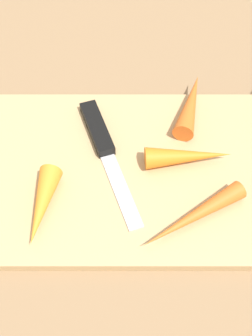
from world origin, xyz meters
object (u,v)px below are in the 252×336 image
(knife, at_px, (100,136))
(carrot_short, at_px, (188,156))
(cutting_board, at_px, (126,171))
(carrot_longest, at_px, (194,216))
(carrot_shortest, at_px, (42,206))
(carrot_long, at_px, (190,104))

(knife, height_order, carrot_short, carrot_short)
(knife, xyz_separation_m, carrot_short, (0.11, -0.04, 0.01))
(cutting_board, bearing_deg, carrot_short, 5.75)
(cutting_board, relative_size, carrot_longest, 2.65)
(carrot_longest, bearing_deg, carrot_shortest, -36.55)
(carrot_long, bearing_deg, knife, 127.81)
(knife, height_order, carrot_long, carrot_long)
(knife, bearing_deg, carrot_long, 93.53)
(carrot_short, bearing_deg, cutting_board, -177.79)
(carrot_short, bearing_deg, knife, 156.38)
(knife, bearing_deg, cutting_board, 16.29)
(cutting_board, xyz_separation_m, carrot_long, (0.09, 0.10, 0.02))
(cutting_board, bearing_deg, knife, 125.18)
(carrot_long, distance_m, carrot_shortest, 0.24)
(carrot_long, xyz_separation_m, carrot_longest, (-0.01, -0.17, -0.00))
(cutting_board, xyz_separation_m, knife, (-0.03, 0.05, 0.01))
(cutting_board, distance_m, carrot_shortest, 0.12)
(carrot_short, bearing_deg, carrot_longest, -94.30)
(carrot_long, xyz_separation_m, carrot_short, (-0.01, -0.09, -0.00))
(carrot_longest, distance_m, carrot_short, 0.08)
(knife, xyz_separation_m, carrot_long, (0.12, 0.05, 0.01))
(carrot_longest, relative_size, carrot_shortest, 1.40)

